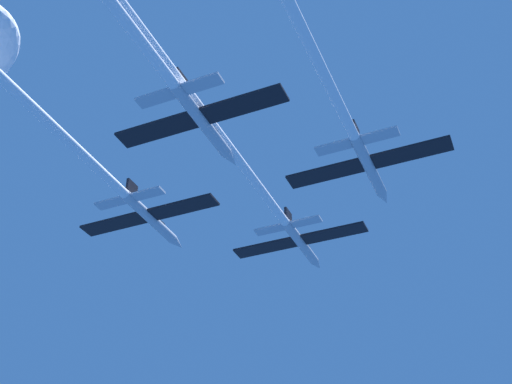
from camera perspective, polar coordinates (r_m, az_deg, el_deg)
name	(u,v)px	position (r m, az deg, el deg)	size (l,w,h in m)	color
jet_lead	(258,186)	(73.63, 0.20, 0.50)	(17.54, 50.89, 2.91)	#B2BAC6
jet_left_wing	(78,150)	(68.84, -15.17, 3.52)	(17.54, 51.60, 2.91)	#B2BAC6
jet_right_wing	(329,86)	(60.27, 6.40, 9.17)	(17.54, 49.83, 2.91)	#B2BAC6
jet_slot	(138,37)	(56.36, -10.24, 13.11)	(17.54, 45.84, 2.91)	#B2BAC6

